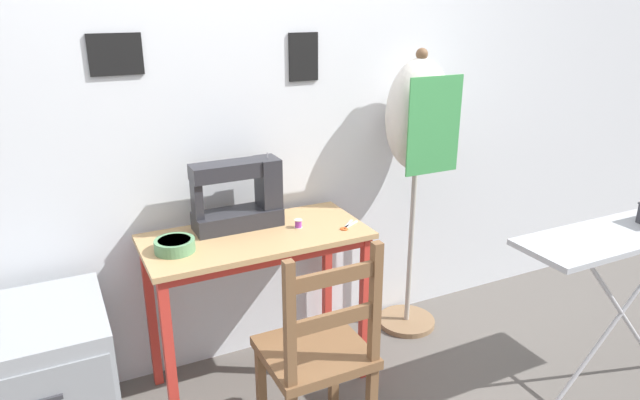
# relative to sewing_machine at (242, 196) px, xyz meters

# --- Properties ---
(wall_back) EXTENTS (10.00, 0.06, 2.55)m
(wall_back) POSITION_rel_sewing_machine_xyz_m (0.02, 0.19, 0.36)
(wall_back) COLOR silver
(wall_back) RESTS_ON ground_plane
(sewing_table) EXTENTS (0.99, 0.47, 0.77)m
(sewing_table) POSITION_rel_sewing_machine_xyz_m (0.02, -0.13, -0.26)
(sewing_table) COLOR tan
(sewing_table) RESTS_ON ground_plane
(sewing_machine) EXTENTS (0.41, 0.16, 0.33)m
(sewing_machine) POSITION_rel_sewing_machine_xyz_m (0.00, 0.00, 0.00)
(sewing_machine) COLOR #28282D
(sewing_machine) RESTS_ON sewing_table
(fabric_bowl) EXTENTS (0.17, 0.17, 0.05)m
(fabric_bowl) POSITION_rel_sewing_machine_xyz_m (-0.34, -0.14, -0.12)
(fabric_bowl) COLOR #56895B
(fabric_bowl) RESTS_ON sewing_table
(scissors) EXTENTS (0.12, 0.10, 0.01)m
(scissors) POSITION_rel_sewing_machine_xyz_m (0.42, -0.22, -0.14)
(scissors) COLOR silver
(scissors) RESTS_ON sewing_table
(thread_spool_near_machine) EXTENTS (0.04, 0.04, 0.04)m
(thread_spool_near_machine) POSITION_rel_sewing_machine_xyz_m (0.22, -0.13, -0.13)
(thread_spool_near_machine) COLOR purple
(thread_spool_near_machine) RESTS_ON sewing_table
(wooden_chair) EXTENTS (0.40, 0.38, 0.95)m
(wooden_chair) POSITION_rel_sewing_machine_xyz_m (0.07, -0.65, -0.46)
(wooden_chair) COLOR brown
(wooden_chair) RESTS_ON ground_plane
(filing_cabinet) EXTENTS (0.47, 0.57, 0.64)m
(filing_cabinet) POSITION_rel_sewing_machine_xyz_m (-0.88, -0.20, -0.59)
(filing_cabinet) COLOR #93999E
(filing_cabinet) RESTS_ON ground_plane
(dress_form) EXTENTS (0.36, 0.32, 1.53)m
(dress_form) POSITION_rel_sewing_machine_xyz_m (0.94, -0.01, 0.22)
(dress_form) COLOR #846647
(dress_form) RESTS_ON ground_plane
(ironing_board) EXTENTS (1.20, 0.31, 0.83)m
(ironing_board) POSITION_rel_sewing_machine_xyz_m (1.49, -0.90, -0.14)
(ironing_board) COLOR #ADB2B7
(ironing_board) RESTS_ON ground_plane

